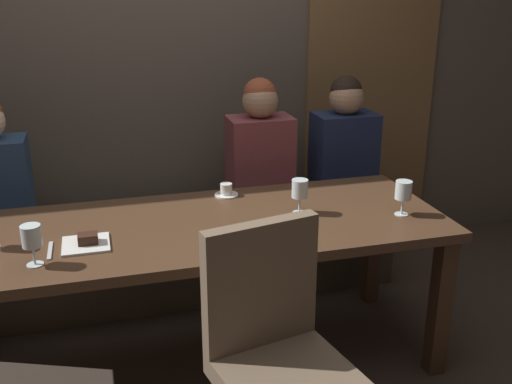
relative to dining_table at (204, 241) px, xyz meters
name	(u,v)px	position (x,y,z in m)	size (l,w,h in m)	color
ground	(208,362)	(0.00, 0.00, -0.65)	(9.00, 9.00, 0.00)	#382D26
back_wall_tiled	(161,28)	(0.00, 1.22, 0.85)	(6.00, 0.12, 3.00)	brown
arched_door	(373,46)	(1.35, 1.15, 0.71)	(0.90, 0.05, 2.55)	brown
dining_table	(204,241)	(0.00, 0.00, 0.00)	(2.20, 0.84, 0.74)	#412B1C
banquette_bench	(184,259)	(0.00, 0.70, -0.42)	(2.50, 0.44, 0.45)	#40352A
chair_near_side	(275,343)	(0.12, -0.72, -0.09)	(0.52, 0.52, 0.98)	#4C3321
diner_bearded	(260,153)	(0.47, 0.71, 0.18)	(0.36, 0.24, 0.81)	brown
diner_far_end	(344,148)	(0.98, 0.69, 0.18)	(0.36, 0.24, 0.81)	#192342
wine_glass_end_right	(403,191)	(0.91, -0.15, 0.20)	(0.08, 0.08, 0.16)	silver
wine_glass_far_right	(32,238)	(-0.70, -0.24, 0.20)	(0.08, 0.08, 0.16)	silver
wine_glass_center_back	(299,190)	(0.46, 0.00, 0.20)	(0.08, 0.08, 0.16)	silver
espresso_cup	(226,191)	(0.18, 0.32, 0.11)	(0.12, 0.12, 0.06)	white
dessert_plate	(87,242)	(-0.51, -0.11, 0.10)	(0.19, 0.19, 0.05)	white
fork_on_table	(50,251)	(-0.65, -0.13, 0.09)	(0.02, 0.17, 0.01)	silver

